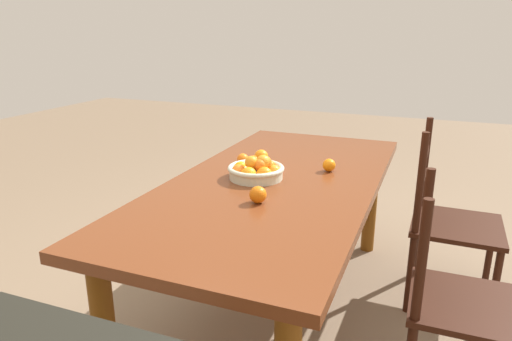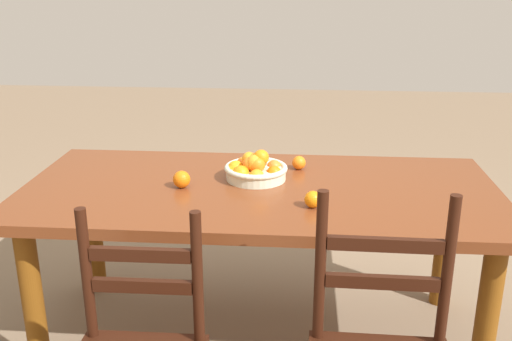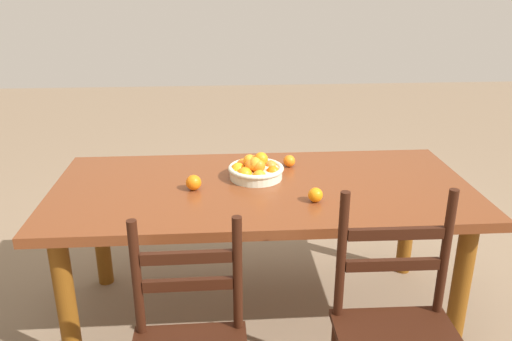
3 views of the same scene
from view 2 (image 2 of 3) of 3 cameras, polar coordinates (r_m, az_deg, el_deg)
The scene contains 6 objects.
ground_plane at distance 2.83m, azimuth 0.34°, elevation -15.71°, with size 12.00×12.00×0.00m, color #7C664F.
dining_table at distance 2.52m, azimuth 0.37°, elevation -3.54°, with size 2.03×0.96×0.74m.
fruit_bowl at distance 2.56m, azimuth -0.09°, elevation 0.15°, with size 0.28×0.28×0.14m.
orange_loose_0 at distance 2.70m, azimuth 4.22°, elevation 0.77°, with size 0.06×0.06×0.06m, color orange.
orange_loose_1 at distance 2.49m, azimuth -7.29°, elevation -0.86°, with size 0.07×0.07×0.07m, color orange.
orange_loose_2 at distance 2.27m, azimuth 5.59°, elevation -2.83°, with size 0.07×0.07×0.07m, color orange.
Camera 2 is at (-0.17, 2.32, 1.61)m, focal length 40.87 mm.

